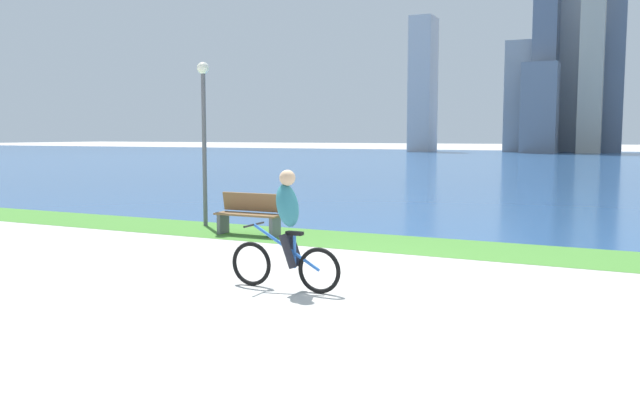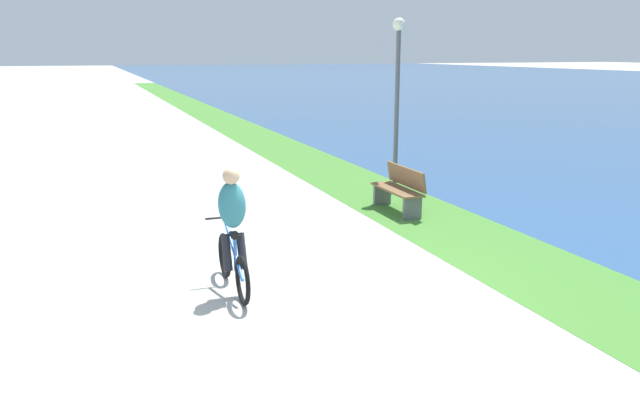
# 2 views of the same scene
# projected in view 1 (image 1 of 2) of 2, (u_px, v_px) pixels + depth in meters

# --- Properties ---
(ground_plane) EXTENTS (300.00, 300.00, 0.00)m
(ground_plane) POSITION_uv_depth(u_px,v_px,m) (341.00, 276.00, 10.00)
(ground_plane) COLOR #B2AFA8
(grass_strip_bayside) EXTENTS (120.00, 2.08, 0.01)m
(grass_strip_bayside) POSITION_uv_depth(u_px,v_px,m) (406.00, 244.00, 12.84)
(grass_strip_bayside) COLOR #478433
(grass_strip_bayside) RESTS_ON ground
(bay_water_surface) EXTENTS (300.00, 79.27, 0.00)m
(bay_water_surface) POSITION_uv_depth(u_px,v_px,m) (574.00, 163.00, 49.36)
(bay_water_surface) COLOR #2D568C
(bay_water_surface) RESTS_ON ground
(cyclist_lead) EXTENTS (1.71, 0.52, 1.67)m
(cyclist_lead) POSITION_uv_depth(u_px,v_px,m) (287.00, 230.00, 9.02)
(cyclist_lead) COLOR black
(cyclist_lead) RESTS_ON ground
(bench_near_path) EXTENTS (1.50, 0.47, 0.90)m
(bench_near_path) POSITION_uv_depth(u_px,v_px,m) (250.00, 214.00, 14.02)
(bench_near_path) COLOR brown
(bench_near_path) RESTS_ON ground
(lamppost_tall) EXTENTS (0.28, 0.28, 3.83)m
(lamppost_tall) POSITION_uv_depth(u_px,v_px,m) (204.00, 119.00, 15.23)
(lamppost_tall) COLOR #595960
(lamppost_tall) RESTS_ON ground
(city_skyline_far_shore) EXTENTS (35.85, 10.90, 27.08)m
(city_skyline_far_shore) POSITION_uv_depth(u_px,v_px,m) (571.00, 68.00, 78.71)
(city_skyline_far_shore) COLOR #B7B7BC
(city_skyline_far_shore) RESTS_ON ground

